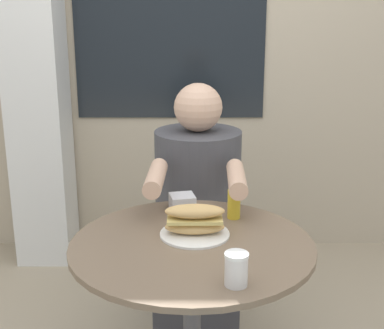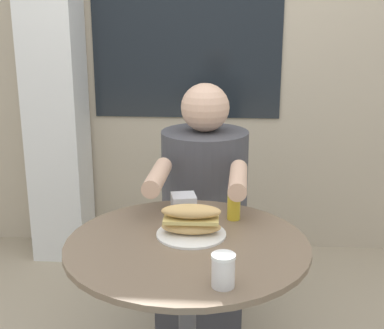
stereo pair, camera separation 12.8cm
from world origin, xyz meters
name	(u,v)px [view 2 (the right image)]	position (x,y,z in m)	size (l,w,h in m)	color
storefront_wall	(209,20)	(0.00, 1.63, 1.40)	(8.00, 0.09, 2.80)	#B7A88E
lattice_pillar	(53,58)	(-0.88, 1.42, 1.20)	(0.31, 0.31, 2.40)	silver
cafe_table	(187,294)	(0.00, 0.00, 0.54)	(0.80, 0.80, 0.73)	brown
diner_chair	(208,202)	(0.03, 0.95, 0.52)	(0.39, 0.39, 0.87)	slate
seated_diner	(204,234)	(0.02, 0.60, 0.50)	(0.39, 0.69, 1.17)	#424247
sandwich_on_plate	(191,222)	(0.01, 0.06, 0.78)	(0.24, 0.24, 0.11)	white
drink_cup	(223,270)	(0.12, -0.28, 0.78)	(0.07, 0.07, 0.10)	silver
napkin_box	(184,202)	(-0.04, 0.29, 0.76)	(0.11, 0.11, 0.06)	silver
condiment_bottle	(234,202)	(0.15, 0.21, 0.80)	(0.05, 0.05, 0.14)	gold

